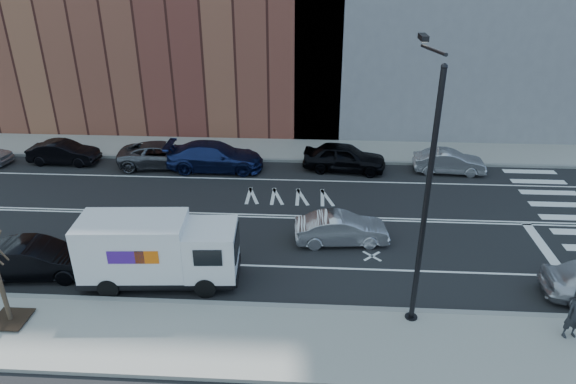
# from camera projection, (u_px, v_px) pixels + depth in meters

# --- Properties ---
(ground) EXTENTS (120.00, 120.00, 0.00)m
(ground) POSITION_uv_depth(u_px,v_px,m) (243.00, 215.00, 25.17)
(ground) COLOR black
(ground) RESTS_ON ground
(sidewalk_near) EXTENTS (44.00, 3.60, 0.15)m
(sidewalk_near) POSITION_uv_depth(u_px,v_px,m) (207.00, 338.00, 17.24)
(sidewalk_near) COLOR gray
(sidewalk_near) RESTS_ON ground
(sidewalk_far) EXTENTS (44.00, 3.60, 0.15)m
(sidewalk_far) POSITION_uv_depth(u_px,v_px,m) (262.00, 149.00, 33.04)
(sidewalk_far) COLOR gray
(sidewalk_far) RESTS_ON ground
(curb_near) EXTENTS (44.00, 0.25, 0.17)m
(curb_near) POSITION_uv_depth(u_px,v_px,m) (217.00, 304.00, 18.85)
(curb_near) COLOR gray
(curb_near) RESTS_ON ground
(curb_far) EXTENTS (44.00, 0.25, 0.17)m
(curb_far) POSITION_uv_depth(u_px,v_px,m) (259.00, 160.00, 31.41)
(curb_far) COLOR gray
(curb_far) RESTS_ON ground
(road_markings) EXTENTS (40.00, 8.60, 0.01)m
(road_markings) POSITION_uv_depth(u_px,v_px,m) (243.00, 215.00, 25.17)
(road_markings) COLOR white
(road_markings) RESTS_ON ground
(streetlight) EXTENTS (0.44, 4.02, 9.34)m
(streetlight) POSITION_uv_depth(u_px,v_px,m) (425.00, 185.00, 16.37)
(streetlight) COLOR black
(streetlight) RESTS_ON ground
(street_tree) EXTENTS (1.20, 1.20, 3.75)m
(street_tree) POSITION_uv_depth(u_px,v_px,m) (2.00, 290.00, 17.36)
(street_tree) COLOR black
(street_tree) RESTS_ON ground
(fedex_van) EXTENTS (6.18, 2.46, 2.77)m
(fedex_van) POSITION_uv_depth(u_px,v_px,m) (158.00, 250.00, 19.64)
(fedex_van) COLOR black
(fedex_van) RESTS_ON ground
(far_parked_b) EXTENTS (4.18, 1.58, 1.36)m
(far_parked_b) POSITION_uv_depth(u_px,v_px,m) (64.00, 152.00, 30.88)
(far_parked_b) COLOR black
(far_parked_b) RESTS_ON ground
(far_parked_c) EXTENTS (5.34, 2.86, 1.43)m
(far_parked_c) POSITION_uv_depth(u_px,v_px,m) (163.00, 155.00, 30.47)
(far_parked_c) COLOR #505158
(far_parked_c) RESTS_ON ground
(far_parked_d) EXTENTS (5.65, 2.33, 1.63)m
(far_parked_d) POSITION_uv_depth(u_px,v_px,m) (215.00, 156.00, 29.96)
(far_parked_d) COLOR navy
(far_parked_d) RESTS_ON ground
(far_parked_e) EXTENTS (4.96, 2.44, 1.63)m
(far_parked_e) POSITION_uv_depth(u_px,v_px,m) (344.00, 157.00, 29.85)
(far_parked_e) COLOR black
(far_parked_e) RESTS_ON ground
(far_parked_f) EXTENTS (4.10, 1.63, 1.33)m
(far_parked_f) POSITION_uv_depth(u_px,v_px,m) (449.00, 162.00, 29.61)
(far_parked_f) COLOR #9E9FA3
(far_parked_f) RESTS_ON ground
(driving_sedan) EXTENTS (4.22, 1.82, 1.35)m
(driving_sedan) POSITION_uv_depth(u_px,v_px,m) (341.00, 229.00, 22.64)
(driving_sedan) COLOR #ACACB1
(driving_sedan) RESTS_ON ground
(near_parked_rear_a) EXTENTS (4.70, 1.99, 1.51)m
(near_parked_rear_a) POSITION_uv_depth(u_px,v_px,m) (36.00, 259.00, 20.33)
(near_parked_rear_a) COLOR black
(near_parked_rear_a) RESTS_ON ground
(pedestrian) EXTENTS (0.75, 0.58, 1.82)m
(pedestrian) POSITION_uv_depth(u_px,v_px,m) (575.00, 314.00, 16.84)
(pedestrian) COLOR #212327
(pedestrian) RESTS_ON sidewalk_near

